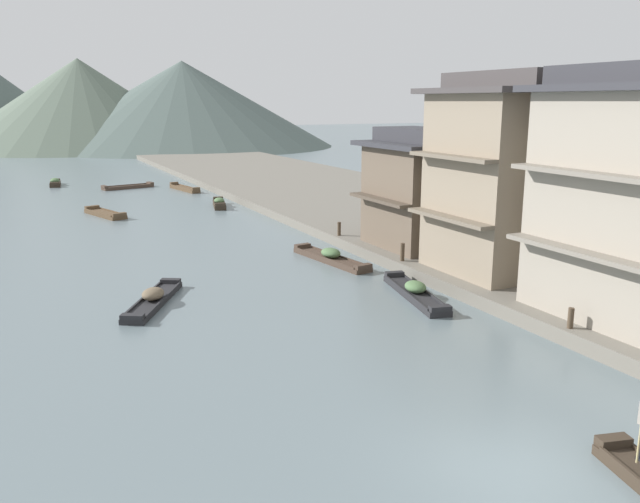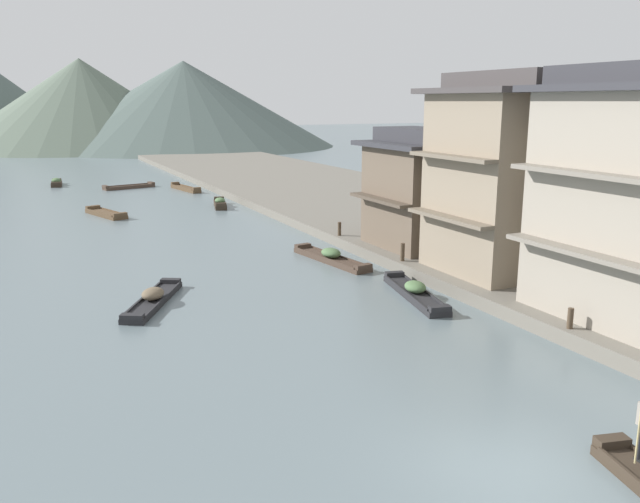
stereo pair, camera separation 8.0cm
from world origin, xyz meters
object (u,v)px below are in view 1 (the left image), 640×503
(boat_moored_second, at_px, (185,189))
(house_waterfront_tall, at_px, (422,189))
(mooring_post_dock_near, at_px, (571,318))
(boat_moored_third, at_px, (105,214))
(mooring_post_dock_mid, at_px, (402,252))
(boat_upstream_distant, at_px, (128,187))
(mooring_post_dock_far, at_px, (339,229))
(boat_midriver_drifting, at_px, (55,183))
(boat_midriver_upstream, at_px, (219,203))
(boat_crossing_west, at_px, (153,299))
(boat_moored_far, at_px, (415,292))
(boat_moored_nearest, at_px, (331,257))
(house_waterfront_second, at_px, (510,175))

(boat_moored_second, xyz_separation_m, house_waterfront_tall, (5.04, -31.02, 3.40))
(mooring_post_dock_near, bearing_deg, boat_moored_third, 108.12)
(mooring_post_dock_mid, bearing_deg, boat_upstream_distant, 100.32)
(boat_moored_second, xyz_separation_m, mooring_post_dock_far, (2.29, -26.91, 0.77))
(boat_midriver_drifting, xyz_separation_m, mooring_post_dock_mid, (12.86, -42.48, 0.71))
(boat_midriver_upstream, distance_m, boat_crossing_west, 24.91)
(boat_midriver_upstream, bearing_deg, boat_moored_far, -89.06)
(boat_moored_nearest, bearing_deg, house_waterfront_second, -49.44)
(mooring_post_dock_far, bearing_deg, boat_moored_far, -99.47)
(boat_upstream_distant, bearing_deg, house_waterfront_tall, -74.64)
(boat_upstream_distant, bearing_deg, boat_midriver_drifting, 139.53)
(boat_moored_third, distance_m, boat_crossing_west, 22.51)
(house_waterfront_second, bearing_deg, mooring_post_dock_far, 109.08)
(boat_moored_far, height_order, house_waterfront_tall, house_waterfront_tall)
(boat_moored_nearest, xyz_separation_m, house_waterfront_second, (5.62, -6.57, 4.64))
(boat_moored_nearest, distance_m, boat_moored_third, 21.02)
(boat_midriver_drifting, relative_size, mooring_post_dock_near, 5.05)
(boat_moored_third, height_order, boat_midriver_upstream, boat_midriver_upstream)
(boat_moored_second, height_order, mooring_post_dock_mid, mooring_post_dock_mid)
(boat_moored_second, height_order, house_waterfront_tall, house_waterfront_tall)
(boat_moored_nearest, xyz_separation_m, boat_midriver_upstream, (0.01, 19.64, 0.04))
(mooring_post_dock_near, xyz_separation_m, mooring_post_dock_mid, (0.00, 10.49, 0.08))
(boat_moored_nearest, height_order, boat_crossing_west, boat_moored_nearest)
(mooring_post_dock_near, height_order, mooring_post_dock_far, mooring_post_dock_far)
(boat_moored_second, height_order, boat_midriver_upstream, boat_midriver_upstream)
(boat_moored_second, relative_size, house_waterfront_tall, 0.85)
(mooring_post_dock_near, xyz_separation_m, mooring_post_dock_far, (0.00, 17.17, 0.03))
(boat_midriver_drifting, bearing_deg, boat_crossing_west, -88.66)
(boat_upstream_distant, bearing_deg, house_waterfront_second, -75.85)
(boat_moored_second, bearing_deg, boat_moored_third, -127.47)
(boat_midriver_drifting, distance_m, mooring_post_dock_mid, 44.39)
(mooring_post_dock_far, bearing_deg, boat_moored_third, 124.31)
(boat_moored_second, xyz_separation_m, house_waterfront_second, (5.73, -36.83, 4.69))
(boat_moored_third, relative_size, house_waterfront_second, 0.55)
(boat_midriver_drifting, bearing_deg, mooring_post_dock_near, -76.36)
(boat_moored_third, distance_m, boat_midriver_drifting, 20.09)
(boat_moored_nearest, xyz_separation_m, boat_upstream_distant, (-4.60, 33.98, -0.08))
(house_waterfront_second, bearing_deg, boat_midriver_drifting, 109.61)
(boat_moored_second, height_order, mooring_post_dock_far, mooring_post_dock_far)
(boat_moored_third, xyz_separation_m, house_waterfront_second, (14.23, -25.74, 4.71))
(boat_moored_far, relative_size, boat_crossing_west, 1.12)
(boat_upstream_distant, bearing_deg, mooring_post_dock_far, -77.50)
(boat_upstream_distant, distance_m, house_waterfront_tall, 36.18)
(boat_moored_nearest, distance_m, house_waterfront_second, 9.81)
(house_waterfront_tall, xyz_separation_m, mooring_post_dock_far, (-2.75, 4.11, -2.62))
(house_waterfront_second, relative_size, house_waterfront_tall, 1.42)
(boat_upstream_distant, xyz_separation_m, house_waterfront_tall, (9.54, -34.73, 3.43))
(boat_crossing_west, bearing_deg, boat_upstream_distant, 82.25)
(boat_moored_far, xyz_separation_m, house_waterfront_tall, (4.49, 6.34, 3.35))
(boat_midriver_upstream, height_order, mooring_post_dock_near, mooring_post_dock_near)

